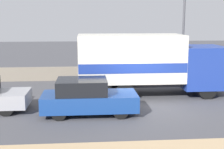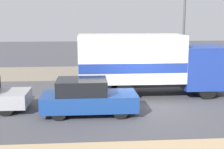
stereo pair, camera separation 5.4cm
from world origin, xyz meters
name	(u,v)px [view 1 (the left image)]	position (x,y,z in m)	size (l,w,h in m)	color
ground_plane	(140,106)	(0.00, 0.00, 0.00)	(80.00, 80.00, 0.00)	#47474C
stone_wall_backdrop	(124,73)	(0.00, 6.34, 0.42)	(60.00, 0.35, 0.85)	gray
street_lamp	(184,22)	(3.50, 5.26, 3.68)	(0.56, 0.28, 6.29)	#4C4C51
box_truck	(147,62)	(0.66, 2.05, 1.71)	(7.38, 2.34, 3.11)	navy
car_hatchback	(87,97)	(-2.37, -0.95, 0.72)	(3.89, 1.72, 1.47)	navy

